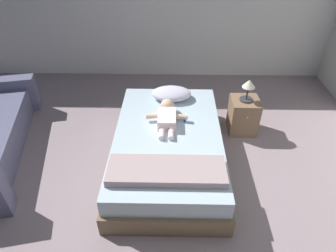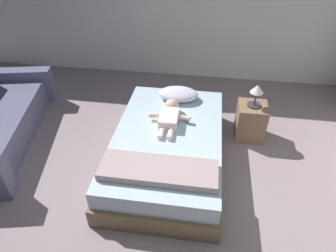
{
  "view_description": "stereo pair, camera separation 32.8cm",
  "coord_description": "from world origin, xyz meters",
  "px_view_note": "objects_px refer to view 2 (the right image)",
  "views": [
    {
      "loc": [
        0.29,
        -1.98,
        2.55
      ],
      "look_at": [
        0.23,
        0.63,
        0.55
      ],
      "focal_mm": 31.21,
      "sensor_mm": 36.0,
      "label": 1
    },
    {
      "loc": [
        0.61,
        -1.95,
        2.55
      ],
      "look_at": [
        0.23,
        0.63,
        0.55
      ],
      "focal_mm": 31.21,
      "sensor_mm": 36.0,
      "label": 2
    }
  ],
  "objects_px": {
    "nightstand": "(250,121)",
    "baby": "(170,115)",
    "bed": "(168,148)",
    "lamp": "(257,92)",
    "pillow": "(178,94)",
    "toothbrush": "(188,120)"
  },
  "relations": [
    {
      "from": "bed",
      "to": "nightstand",
      "type": "height_order",
      "value": "nightstand"
    },
    {
      "from": "nightstand",
      "to": "baby",
      "type": "bearing_deg",
      "value": -158.53
    },
    {
      "from": "pillow",
      "to": "baby",
      "type": "relative_size",
      "value": 0.81
    },
    {
      "from": "lamp",
      "to": "bed",
      "type": "bearing_deg",
      "value": -147.1
    },
    {
      "from": "baby",
      "to": "toothbrush",
      "type": "relative_size",
      "value": 4.08
    },
    {
      "from": "toothbrush",
      "to": "lamp",
      "type": "bearing_deg",
      "value": 24.83
    },
    {
      "from": "nightstand",
      "to": "pillow",
      "type": "bearing_deg",
      "value": 174.5
    },
    {
      "from": "bed",
      "to": "baby",
      "type": "relative_size",
      "value": 3.17
    },
    {
      "from": "nightstand",
      "to": "lamp",
      "type": "bearing_deg",
      "value": 90.0
    },
    {
      "from": "toothbrush",
      "to": "nightstand",
      "type": "height_order",
      "value": "nightstand"
    },
    {
      "from": "toothbrush",
      "to": "nightstand",
      "type": "relative_size",
      "value": 0.33
    },
    {
      "from": "pillow",
      "to": "toothbrush",
      "type": "relative_size",
      "value": 3.3
    },
    {
      "from": "bed",
      "to": "nightstand",
      "type": "distance_m",
      "value": 1.2
    },
    {
      "from": "lamp",
      "to": "baby",
      "type": "bearing_deg",
      "value": -158.52
    },
    {
      "from": "pillow",
      "to": "toothbrush",
      "type": "height_order",
      "value": "pillow"
    },
    {
      "from": "nightstand",
      "to": "lamp",
      "type": "xyz_separation_m",
      "value": [
        0.0,
        0.0,
        0.45
      ]
    },
    {
      "from": "bed",
      "to": "lamp",
      "type": "height_order",
      "value": "lamp"
    },
    {
      "from": "pillow",
      "to": "bed",
      "type": "bearing_deg",
      "value": -92.19
    },
    {
      "from": "bed",
      "to": "pillow",
      "type": "bearing_deg",
      "value": 87.81
    },
    {
      "from": "baby",
      "to": "lamp",
      "type": "xyz_separation_m",
      "value": [
        1.03,
        0.4,
        0.18
      ]
    },
    {
      "from": "lamp",
      "to": "pillow",
      "type": "bearing_deg",
      "value": 174.51
    },
    {
      "from": "bed",
      "to": "lamp",
      "type": "relative_size",
      "value": 6.91
    }
  ]
}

